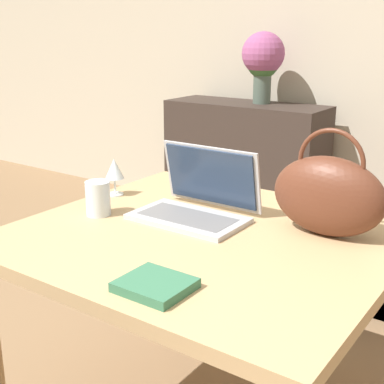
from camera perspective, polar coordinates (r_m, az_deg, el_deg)
dining_table at (r=1.68m, az=1.46°, el=-7.24°), size 1.12×1.03×0.78m
sideboard at (r=3.76m, az=5.62°, el=2.63°), size 1.11×0.40×0.90m
laptop at (r=1.77m, az=0.75°, el=-0.66°), size 0.37×0.27×0.23m
drinking_glass at (r=1.81m, az=-10.00°, el=-0.66°), size 0.08×0.08×0.12m
wine_glass at (r=2.01m, az=-8.28°, el=2.31°), size 0.07×0.07×0.14m
handbag at (r=1.64m, az=14.34°, el=-0.30°), size 0.35×0.15×0.33m
flower_vase at (r=3.65m, az=7.59°, el=13.90°), size 0.28×0.28×0.47m
book at (r=1.30m, az=-3.95°, el=-9.88°), size 0.17×0.15×0.02m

